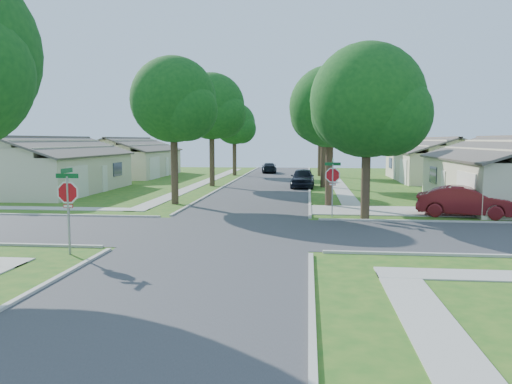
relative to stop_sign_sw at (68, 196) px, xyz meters
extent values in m
plane|color=#225A18|center=(4.70, 4.70, -2.03)|extent=(100.00, 100.00, 0.00)
cube|color=#333335|center=(4.70, 4.70, -2.03)|extent=(7.00, 100.00, 0.02)
cube|color=#9E9B91|center=(10.80, 30.70, -2.01)|extent=(1.20, 40.00, 0.04)
cube|color=#9E9B91|center=(-1.40, 30.70, -2.01)|extent=(1.20, 40.00, 0.04)
cube|color=#9E9B91|center=(12.60, 11.80, -2.01)|extent=(8.80, 3.60, 0.05)
cube|color=gray|center=(0.00, 0.00, -0.68)|extent=(0.06, 0.06, 2.70)
cylinder|color=white|center=(0.00, 0.00, 0.12)|extent=(1.05, 0.02, 1.05)
cylinder|color=red|center=(0.00, 0.00, 0.12)|extent=(0.90, 0.03, 0.90)
cube|color=red|center=(0.00, 0.00, -0.35)|extent=(0.34, 0.03, 0.12)
cube|color=white|center=(0.00, 0.00, -0.35)|extent=(0.30, 0.03, 0.08)
cube|color=#0C5426|center=(0.00, 0.00, 0.69)|extent=(0.80, 0.02, 0.16)
cube|color=#0C5426|center=(0.00, 0.00, 0.87)|extent=(0.02, 0.80, 0.16)
cube|color=gray|center=(9.40, 9.40, -0.68)|extent=(0.06, 0.06, 2.70)
cylinder|color=white|center=(9.40, 9.40, 0.12)|extent=(1.05, 0.02, 1.05)
cylinder|color=red|center=(9.40, 9.40, 0.12)|extent=(0.90, 0.03, 0.90)
cube|color=red|center=(9.40, 9.40, -0.35)|extent=(0.34, 0.03, 0.12)
cube|color=white|center=(9.40, 9.40, -0.35)|extent=(0.30, 0.03, 0.08)
cube|color=#0C5426|center=(9.40, 9.40, 0.69)|extent=(0.80, 0.02, 0.16)
cube|color=#0C5426|center=(9.40, 9.40, 0.87)|extent=(0.02, 0.80, 0.16)
cylinder|color=#38281C|center=(9.40, 13.70, -0.05)|extent=(0.44, 0.44, 3.95)
sphere|color=#104114|center=(9.40, 13.70, 3.85)|extent=(4.80, 4.80, 4.80)
sphere|color=#104114|center=(10.24, 13.22, 3.25)|extent=(3.46, 3.46, 3.46)
sphere|color=#104114|center=(8.68, 14.30, 3.37)|extent=(3.26, 3.26, 3.26)
cylinder|color=#38281C|center=(9.40, 25.70, 0.12)|extent=(0.44, 0.44, 4.30)
sphere|color=#104114|center=(9.40, 25.70, 4.48)|extent=(5.40, 5.40, 5.40)
sphere|color=#104114|center=(10.35, 25.16, 3.81)|extent=(3.89, 3.89, 3.89)
sphere|color=#104114|center=(8.59, 26.38, 3.94)|extent=(3.67, 3.67, 3.67)
cylinder|color=#38281C|center=(9.40, 38.70, 0.07)|extent=(0.44, 0.44, 4.20)
sphere|color=#104114|center=(9.40, 38.70, 4.19)|extent=(5.00, 5.00, 5.00)
sphere|color=#104114|center=(10.28, 38.20, 3.57)|extent=(3.60, 3.60, 3.60)
sphere|color=#104114|center=(8.65, 39.33, 3.69)|extent=(3.40, 3.40, 3.40)
cylinder|color=#38281C|center=(0.00, 13.70, 0.09)|extent=(0.44, 0.44, 4.25)
sphere|color=#104114|center=(0.00, 13.70, 4.34)|extent=(5.20, 5.20, 5.20)
sphere|color=#104114|center=(0.91, 13.18, 3.69)|extent=(3.74, 3.74, 3.74)
sphere|color=#104114|center=(-0.78, 14.35, 3.82)|extent=(3.54, 3.54, 3.54)
cylinder|color=#38281C|center=(0.00, 25.70, 0.19)|extent=(0.44, 0.44, 4.44)
sphere|color=#104114|center=(0.00, 25.70, 4.73)|extent=(5.60, 5.60, 5.60)
sphere|color=#104114|center=(0.98, 25.14, 4.03)|extent=(4.03, 4.03, 4.03)
sphere|color=#104114|center=(-0.84, 26.40, 4.17)|extent=(3.81, 3.81, 3.81)
cylinder|color=#38281C|center=(0.00, 38.70, -0.08)|extent=(0.44, 0.44, 3.90)
sphere|color=#104114|center=(0.00, 38.70, 3.70)|extent=(4.60, 4.60, 4.60)
sphere|color=#104114|center=(0.80, 38.24, 3.13)|extent=(3.31, 3.31, 3.31)
sphere|color=#104114|center=(-0.69, 39.28, 3.24)|extent=(3.13, 3.13, 3.13)
cylinder|color=#38281C|center=(11.00, 8.90, -0.26)|extent=(0.44, 0.44, 3.54)
sphere|color=#104114|center=(11.00, 8.90, 3.83)|extent=(5.60, 5.60, 5.60)
sphere|color=#104114|center=(11.98, 8.34, 3.13)|extent=(4.03, 4.03, 4.03)
sphere|color=#104114|center=(10.16, 9.60, 3.27)|extent=(3.81, 3.81, 3.81)
cube|color=#423E39|center=(18.70, 15.70, 1.42)|extent=(4.42, 13.60, 1.56)
cube|color=silver|center=(16.67, 11.80, -0.93)|extent=(0.06, 3.20, 2.20)
cube|color=silver|center=(16.67, 16.35, -1.03)|extent=(0.06, 0.90, 2.00)
cube|color=#1E2633|center=(16.67, 18.95, -0.48)|extent=(0.06, 1.80, 1.10)
cube|color=beige|center=(20.70, 33.70, -0.63)|extent=(8.00, 13.00, 2.80)
cube|color=#423E39|center=(22.70, 33.70, 1.42)|extent=(4.42, 13.60, 1.56)
cube|color=#423E39|center=(18.70, 33.70, 1.42)|extent=(4.42, 13.60, 1.56)
cube|color=silver|center=(16.67, 29.80, -0.93)|extent=(0.06, 3.20, 2.20)
cube|color=silver|center=(16.67, 34.35, -1.03)|extent=(0.06, 0.90, 2.00)
cube|color=#1E2633|center=(16.67, 36.95, -0.48)|extent=(0.06, 1.80, 1.10)
cube|color=beige|center=(-11.30, 19.70, -0.63)|extent=(8.00, 13.00, 2.80)
cube|color=#423E39|center=(-9.30, 19.70, 1.42)|extent=(4.42, 13.60, 1.56)
cube|color=#423E39|center=(-13.30, 19.70, 1.42)|extent=(4.42, 13.60, 1.56)
cube|color=silver|center=(-7.27, 15.80, -0.93)|extent=(0.06, 3.20, 2.20)
cube|color=silver|center=(-7.27, 20.35, -1.03)|extent=(0.06, 0.90, 2.00)
cube|color=#1E2633|center=(-7.27, 22.95, -0.48)|extent=(0.06, 1.80, 1.10)
cube|color=beige|center=(-11.30, 36.70, -0.63)|extent=(8.00, 13.00, 2.80)
cube|color=#423E39|center=(-9.30, 36.70, 1.42)|extent=(4.42, 13.60, 1.56)
cube|color=#423E39|center=(-13.30, 36.70, 1.42)|extent=(4.42, 13.60, 1.56)
cube|color=silver|center=(-7.27, 32.80, -0.93)|extent=(0.06, 3.20, 2.20)
cube|color=silver|center=(-7.27, 37.35, -1.03)|extent=(0.06, 0.90, 2.00)
cube|color=#1E2633|center=(-7.27, 39.95, -0.48)|extent=(0.06, 1.80, 1.10)
imported|color=maroon|center=(16.20, 10.20, -1.24)|extent=(5.04, 2.85, 1.57)
imported|color=black|center=(7.71, 25.24, -1.24)|extent=(2.02, 4.72, 1.59)
imported|color=black|center=(3.50, 43.17, -1.42)|extent=(2.14, 4.35, 1.22)
camera|label=1|loc=(8.16, -16.15, 1.91)|focal=35.00mm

